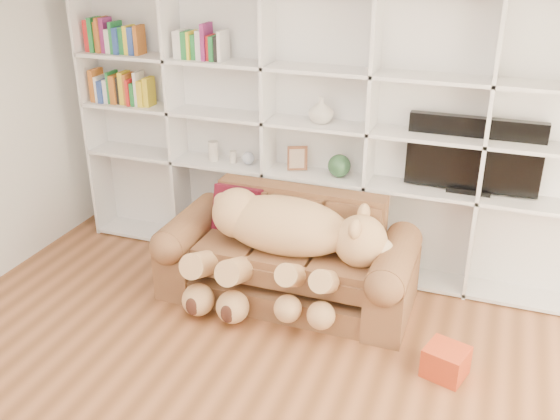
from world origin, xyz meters
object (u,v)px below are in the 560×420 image
at_px(tv, 473,156).
at_px(sofa, 289,261).
at_px(gift_box, 446,362).
at_px(teddy_bear, 282,240).

bearing_deg(tv, sofa, -153.62).
bearing_deg(gift_box, tv, 92.03).
distance_m(gift_box, tv, 1.62).
xyz_separation_m(teddy_bear, gift_box, (1.33, -0.42, -0.48)).
relative_size(sofa, tv, 1.96).
bearing_deg(sofa, gift_box, -23.77).
bearing_deg(teddy_bear, gift_box, -27.02).
bearing_deg(tv, gift_box, -87.97).
bearing_deg(gift_box, sofa, 156.23).
xyz_separation_m(sofa, tv, (1.29, 0.64, 0.84)).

